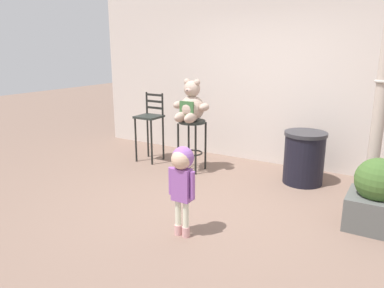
% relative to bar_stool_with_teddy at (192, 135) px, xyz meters
% --- Properties ---
extents(ground_plane, '(24.00, 24.00, 0.00)m').
position_rel_bar_stool_with_teddy_xyz_m(ground_plane, '(0.86, -1.11, -0.57)').
color(ground_plane, '#7C6254').
extents(building_wall, '(6.73, 0.30, 3.44)m').
position_rel_bar_stool_with_teddy_xyz_m(building_wall, '(0.86, 1.14, 1.15)').
color(building_wall, beige).
rests_on(building_wall, ground_plane).
extents(bar_stool_with_teddy, '(0.41, 0.41, 0.80)m').
position_rel_bar_stool_with_teddy_xyz_m(bar_stool_with_teddy, '(0.00, 0.00, 0.00)').
color(bar_stool_with_teddy, '#252A27').
rests_on(bar_stool_with_teddy, ground_plane).
extents(teddy_bear, '(0.59, 0.53, 0.63)m').
position_rel_bar_stool_with_teddy_xyz_m(teddy_bear, '(-0.00, -0.03, 0.46)').
color(teddy_bear, tan).
rests_on(teddy_bear, bar_stool_with_teddy).
extents(child_walking, '(0.30, 0.24, 0.94)m').
position_rel_bar_stool_with_teddy_xyz_m(child_walking, '(0.98, -1.84, 0.11)').
color(child_walking, '#D89D9C').
rests_on(child_walking, ground_plane).
extents(trash_bin, '(0.59, 0.59, 0.74)m').
position_rel_bar_stool_with_teddy_xyz_m(trash_bin, '(1.65, 0.32, -0.20)').
color(trash_bin, black).
rests_on(trash_bin, ground_plane).
extents(lamppost, '(0.34, 0.34, 2.58)m').
position_rel_bar_stool_with_teddy_xyz_m(lamppost, '(2.53, 0.04, 0.43)').
color(lamppost, '#A3A19D').
rests_on(lamppost, ground_plane).
extents(bar_chair_empty, '(0.39, 0.39, 1.14)m').
position_rel_bar_stool_with_teddy_xyz_m(bar_chair_empty, '(-0.87, 0.08, 0.10)').
color(bar_chair_empty, '#252A27').
rests_on(bar_chair_empty, ground_plane).
extents(planter_with_shrub, '(0.55, 0.55, 0.77)m').
position_rel_bar_stool_with_teddy_xyz_m(planter_with_shrub, '(2.65, -0.64, -0.22)').
color(planter_with_shrub, '#565755').
rests_on(planter_with_shrub, ground_plane).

